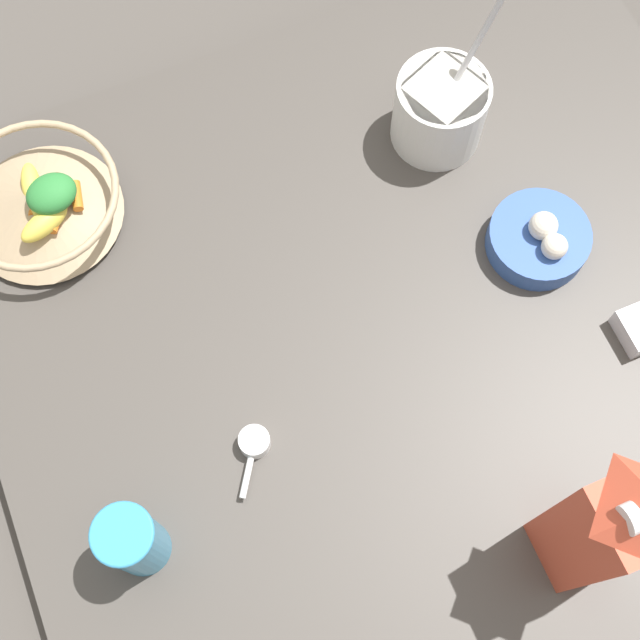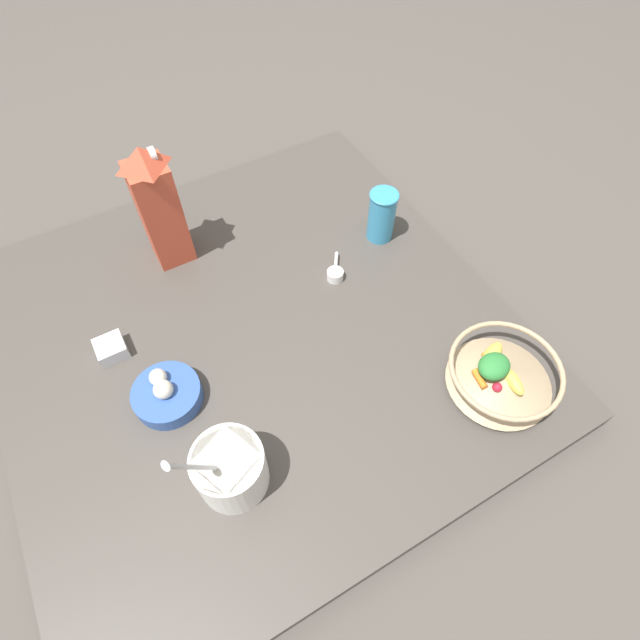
{
  "view_description": "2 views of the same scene",
  "coord_description": "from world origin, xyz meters",
  "px_view_note": "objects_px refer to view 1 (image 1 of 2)",
  "views": [
    {
      "loc": [
        0.29,
        -0.24,
        1.11
      ],
      "look_at": [
        -0.06,
        -0.1,
        0.11
      ],
      "focal_mm": 50.0,
      "sensor_mm": 36.0,
      "label": 1
    },
    {
      "loc": [
        -0.59,
        0.17,
        0.94
      ],
      "look_at": [
        -0.08,
        -0.12,
        0.09
      ],
      "focal_mm": 28.0,
      "sensor_mm": 36.0,
      "label": 2
    }
  ],
  "objects_px": {
    "fruit_bowl": "(40,203)",
    "drinking_cup": "(133,541)",
    "garlic_bowl": "(539,239)",
    "yogurt_tub": "(440,108)",
    "milk_carton": "(610,528)"
  },
  "relations": [
    {
      "from": "fruit_bowl",
      "to": "milk_carton",
      "type": "bearing_deg",
      "value": 34.0
    },
    {
      "from": "yogurt_tub",
      "to": "garlic_bowl",
      "type": "height_order",
      "value": "yogurt_tub"
    },
    {
      "from": "milk_carton",
      "to": "yogurt_tub",
      "type": "height_order",
      "value": "milk_carton"
    },
    {
      "from": "fruit_bowl",
      "to": "yogurt_tub",
      "type": "xyz_separation_m",
      "value": [
        0.08,
        0.53,
        0.02
      ]
    },
    {
      "from": "yogurt_tub",
      "to": "drinking_cup",
      "type": "relative_size",
      "value": 1.84
    },
    {
      "from": "yogurt_tub",
      "to": "garlic_bowl",
      "type": "xyz_separation_m",
      "value": [
        0.21,
        0.05,
        -0.04
      ]
    },
    {
      "from": "milk_carton",
      "to": "drinking_cup",
      "type": "distance_m",
      "value": 0.51
    },
    {
      "from": "drinking_cup",
      "to": "garlic_bowl",
      "type": "relative_size",
      "value": 0.99
    },
    {
      "from": "yogurt_tub",
      "to": "garlic_bowl",
      "type": "relative_size",
      "value": 1.82
    },
    {
      "from": "fruit_bowl",
      "to": "garlic_bowl",
      "type": "distance_m",
      "value": 0.65
    },
    {
      "from": "yogurt_tub",
      "to": "milk_carton",
      "type": "bearing_deg",
      "value": -9.45
    },
    {
      "from": "drinking_cup",
      "to": "yogurt_tub",
      "type": "bearing_deg",
      "value": 124.15
    },
    {
      "from": "fruit_bowl",
      "to": "drinking_cup",
      "type": "distance_m",
      "value": 0.46
    },
    {
      "from": "milk_carton",
      "to": "yogurt_tub",
      "type": "relative_size",
      "value": 1.25
    },
    {
      "from": "milk_carton",
      "to": "yogurt_tub",
      "type": "distance_m",
      "value": 0.58
    }
  ]
}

